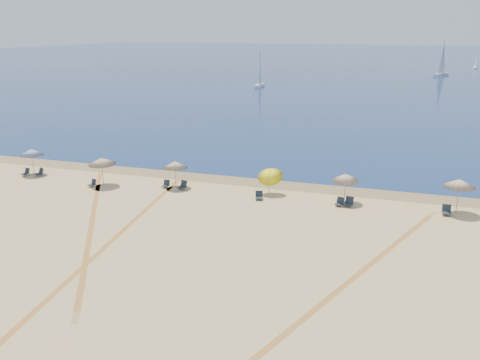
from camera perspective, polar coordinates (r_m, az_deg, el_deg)
The scene contains 22 objects.
ground at distance 23.89m, azimuth -15.48°, elevation -16.28°, with size 160.00×160.00×0.00m, color tan.
ocean at distance 242.08m, azimuth 15.43°, elevation 13.04°, with size 500.00×500.00×0.00m, color #0C2151.
wet_sand at distance 44.01m, azimuth 1.59°, elevation -0.20°, with size 500.00×500.00×0.00m, color olive.
umbrella_0 at distance 49.48m, azimuth -22.31°, elevation 2.91°, with size 2.09×2.09×2.40m.
umbrella_1 at distance 44.05m, azimuth -15.22°, elevation 2.06°, with size 2.33×2.35×2.44m.
umbrella_2 at distance 42.36m, azimuth -7.28°, elevation 1.73°, with size 2.07×2.08×2.29m.
umbrella_3 at distance 40.34m, azimuth 3.37°, elevation 0.65°, with size 2.00×2.02×2.39m.
umbrella_4 at distance 39.06m, azimuth 11.75°, elevation 0.30°, with size 1.95×2.00×2.36m.
umbrella_5 at distance 39.19m, azimuth 23.37°, elevation -0.32°, with size 2.26×2.26×2.57m.
chair_0 at distance 49.74m, azimuth -22.84°, elevation 0.81°, with size 0.69×0.76×0.66m.
chair_1 at distance 49.14m, azimuth -21.51°, elevation 0.79°, with size 0.78×0.84×0.70m.
chair_2 at distance 44.36m, azimuth -16.18°, elevation -0.36°, with size 0.68×0.74×0.62m.
chair_3 at distance 42.81m, azimuth -8.28°, elevation -0.47°, with size 0.52×0.61×0.63m.
chair_4 at distance 42.17m, azimuth -6.43°, elevation -0.62°, with size 0.75×0.82×0.71m.
chair_5 at distance 39.42m, azimuth 2.16°, elevation -1.79°, with size 0.73×0.79×0.67m.
chair_6 at distance 38.71m, azimuth 11.11°, elevation -2.45°, with size 0.69×0.76×0.66m.
chair_7 at distance 38.76m, azimuth 12.10°, elevation -2.44°, with size 0.72×0.80×0.72m.
chair_8 at distance 39.05m, azimuth 22.13°, elevation -3.19°, with size 0.62×0.72×0.73m.
sailboat_0 at distance 117.37m, azimuth 2.25°, elevation 11.55°, with size 1.77×5.35×7.83m.
sailboat_1 at distance 188.21m, azimuth 24.91°, elevation 11.84°, with size 1.13×4.29×6.38m.
sailboat_2 at distance 156.06m, azimuth 21.70°, elevation 11.89°, with size 4.37×6.60×9.74m.
tire_tracks at distance 32.19m, azimuth -7.95°, elevation -6.85°, with size 55.84×43.87×0.00m.
Camera 1 is at (11.72, -16.46, 12.74)m, focal length 38.10 mm.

